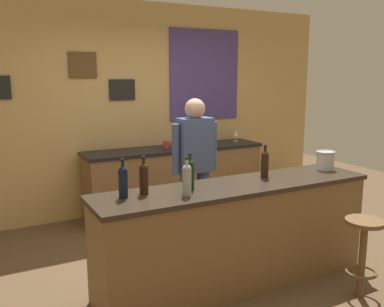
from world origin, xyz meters
The scene contains 15 objects.
ground_plane centered at (0.00, 0.00, 0.00)m, with size 10.00×10.00×0.00m, color brown.
back_wall centered at (0.02, 2.03, 1.42)m, with size 6.00×0.09×2.80m.
bar_counter centered at (0.00, -0.40, 0.46)m, with size 2.57×0.60×0.92m.
side_counter centered at (0.40, 1.65, 0.45)m, with size 2.47×0.56×0.90m.
bartender centered at (0.04, 0.44, 0.94)m, with size 0.52×0.21×1.62m.
bar_stool centered at (0.80, -1.10, 0.46)m, with size 0.32×0.32×0.68m.
wine_bottle_a centered at (-1.00, -0.32, 1.06)m, with size 0.07×0.07×0.31m.
wine_bottle_b centered at (-0.82, -0.30, 1.06)m, with size 0.07×0.07×0.31m.
wine_bottle_c centered at (-0.54, -0.50, 1.06)m, with size 0.07×0.07×0.31m.
wine_bottle_d centered at (-0.43, -0.35, 1.06)m, with size 0.07×0.07×0.31m.
wine_bottle_e centered at (0.36, -0.32, 1.06)m, with size 0.07×0.07×0.31m.
ice_bucket centered at (1.10, -0.33, 1.02)m, with size 0.19×0.19×0.19m.
wine_glass_a centered at (0.88, 1.58, 1.01)m, with size 0.07×0.07×0.16m.
wine_glass_b centered at (1.41, 1.71, 1.01)m, with size 0.07×0.07×0.16m.
coffee_mug centered at (0.28, 1.66, 0.95)m, with size 0.12×0.08×0.09m.
Camera 1 is at (-2.01, -3.34, 1.86)m, focal length 39.40 mm.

